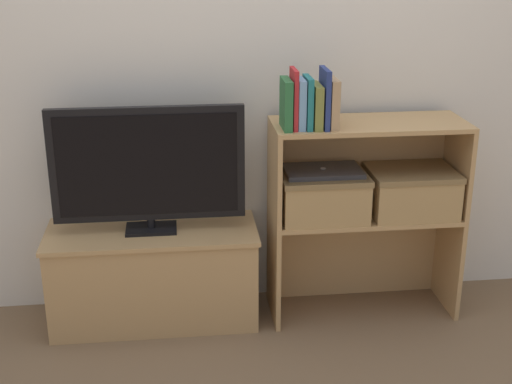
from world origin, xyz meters
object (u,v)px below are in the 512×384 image
object	(u,v)px
book_teal	(308,102)
book_navy	(325,98)
tv_stand	(154,275)
tv	(148,166)
book_tan	(332,103)
book_crimson	(294,99)
book_forest	(286,104)
book_skyblue	(300,104)
storage_basket_left	(322,193)
storage_basket_right	(411,189)
book_olive	(316,106)
laptop	(323,171)

from	to	relation	value
book_teal	book_navy	bearing A→B (deg)	0.00
tv_stand	book_teal	size ratio (longest dim) A/B	4.32
tv	book_tan	distance (m)	0.82
book_crimson	book_teal	world-z (taller)	book_crimson
book_forest	book_navy	bearing A→B (deg)	0.00
book_skyblue	book_teal	world-z (taller)	book_teal
book_forest	storage_basket_left	bearing A→B (deg)	15.24
book_teal	storage_basket_right	size ratio (longest dim) A/B	0.56
storage_basket_left	book_tan	bearing A→B (deg)	-68.42
book_forest	book_navy	xyz separation A→B (m)	(0.16, 0.00, 0.02)
tv	storage_basket_left	xyz separation A→B (m)	(0.75, -0.03, -0.14)
book_teal	storage_basket_left	bearing A→B (deg)	29.44
book_navy	storage_basket_left	size ratio (longest dim) A/B	0.65
book_forest	book_skyblue	size ratio (longest dim) A/B	1.00
book_navy	book_forest	bearing A→B (deg)	180.00
tv_stand	book_navy	distance (m)	1.09
book_forest	book_olive	distance (m)	0.13
storage_basket_right	laptop	bearing A→B (deg)	180.00
book_forest	book_tan	xyz separation A→B (m)	(0.19, 0.00, -0.00)
book_crimson	book_teal	size ratio (longest dim) A/B	1.16
book_navy	storage_basket_right	bearing A→B (deg)	6.51
book_crimson	book_navy	xyz separation A→B (m)	(0.13, 0.00, -0.00)
book_forest	book_olive	bearing A→B (deg)	0.00
storage_basket_left	book_forest	bearing A→B (deg)	-164.76
book_olive	book_navy	xyz separation A→B (m)	(0.03, 0.00, 0.03)
book_teal	storage_basket_left	xyz separation A→B (m)	(0.08, 0.05, -0.41)
storage_basket_right	book_forest	bearing A→B (deg)	-175.29
book_crimson	book_teal	distance (m)	0.06
book_olive	book_navy	world-z (taller)	book_navy
tv_stand	storage_basket_left	distance (m)	0.84
book_skyblue	storage_basket_left	xyz separation A→B (m)	(0.12, 0.05, -0.41)
storage_basket_left	storage_basket_right	distance (m)	0.40
book_forest	storage_basket_left	xyz separation A→B (m)	(0.17, 0.05, -0.41)
tv_stand	book_tan	distance (m)	1.10
book_forest	storage_basket_right	distance (m)	0.71
book_navy	laptop	bearing A→B (deg)	73.54
tv_stand	book_crimson	size ratio (longest dim) A/B	3.74
tv	book_skyblue	bearing A→B (deg)	-6.88
book_navy	laptop	size ratio (longest dim) A/B	0.74
book_skyblue	laptop	xyz separation A→B (m)	(0.12, 0.05, -0.31)
tv_stand	book_skyblue	xyz separation A→B (m)	(0.63, -0.08, 0.78)
book_olive	storage_basket_left	distance (m)	0.40
book_skyblue	book_teal	distance (m)	0.03
book_skyblue	book_teal	size ratio (longest dim) A/B	0.96
tv_stand	book_tan	world-z (taller)	book_tan
laptop	tv	bearing A→B (deg)	177.76
tv_stand	tv	bearing A→B (deg)	-90.00
tv_stand	book_skyblue	distance (m)	1.01
storage_basket_left	book_skyblue	bearing A→B (deg)	-157.68
laptop	book_tan	bearing A→B (deg)	-68.42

